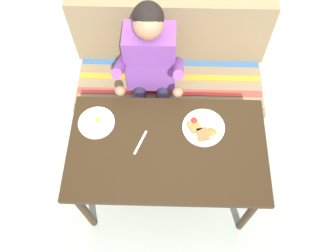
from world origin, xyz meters
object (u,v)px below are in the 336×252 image
at_px(couch, 170,83).
at_px(person, 150,68).
at_px(plate_eggs, 96,123).
at_px(fork, 140,142).
at_px(plate_breakfast, 203,128).
at_px(table, 167,153).

xyz_separation_m(couch, person, (-0.13, -0.17, 0.41)).
distance_m(couch, plate_eggs, 0.86).
distance_m(person, plate_eggs, 0.54).
xyz_separation_m(plate_eggs, fork, (0.28, -0.13, -0.01)).
relative_size(couch, fork, 8.47).
bearing_deg(plate_eggs, plate_breakfast, -2.03).
relative_size(couch, person, 1.19).
bearing_deg(couch, fork, -102.49).
bearing_deg(couch, table, -90.00).
distance_m(person, fork, 0.57).
relative_size(table, fork, 7.06).
relative_size(table, plate_breakfast, 4.58).
height_order(couch, person, person).
bearing_deg(plate_eggs, fork, -24.46).
distance_m(table, person, 0.61).
bearing_deg(fork, plate_eggs, 177.49).
relative_size(person, fork, 7.13).
bearing_deg(fork, person, 108.70).
distance_m(table, plate_breakfast, 0.27).
bearing_deg(person, table, -77.43).
bearing_deg(person, couch, 53.05).
bearing_deg(table, fork, 171.11).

